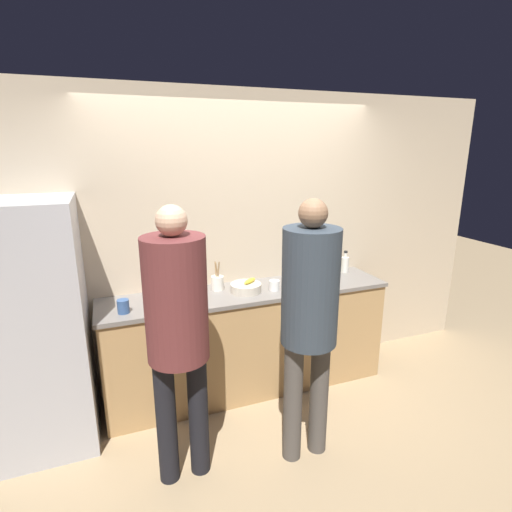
# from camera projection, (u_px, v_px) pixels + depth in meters

# --- Properties ---
(ground_plane) EXTENTS (14.00, 14.00, 0.00)m
(ground_plane) POSITION_uv_depth(u_px,v_px,m) (262.00, 406.00, 3.39)
(ground_plane) COLOR #9E8460
(wall_back) EXTENTS (5.20, 0.06, 2.60)m
(wall_back) POSITION_uv_depth(u_px,v_px,m) (237.00, 242.00, 3.59)
(wall_back) COLOR #C6B293
(wall_back) RESTS_ON ground_plane
(counter) EXTENTS (2.48, 0.58, 0.94)m
(counter) POSITION_uv_depth(u_px,v_px,m) (248.00, 339.00, 3.56)
(counter) COLOR tan
(counter) RESTS_ON ground_plane
(refrigerator) EXTENTS (0.78, 0.72, 1.80)m
(refrigerator) POSITION_uv_depth(u_px,v_px,m) (27.00, 329.00, 2.78)
(refrigerator) COLOR #B7B7BC
(refrigerator) RESTS_ON ground_plane
(person_left) EXTENTS (0.38, 0.38, 1.82)m
(person_left) POSITION_uv_depth(u_px,v_px,m) (177.00, 322.00, 2.40)
(person_left) COLOR black
(person_left) RESTS_ON ground_plane
(person_center) EXTENTS (0.37, 0.37, 1.83)m
(person_center) POSITION_uv_depth(u_px,v_px,m) (309.00, 309.00, 2.59)
(person_center) COLOR #4C4742
(person_center) RESTS_ON ground_plane
(fruit_bowl) EXTENTS (0.26, 0.26, 0.11)m
(fruit_bowl) POSITION_uv_depth(u_px,v_px,m) (246.00, 287.00, 3.37)
(fruit_bowl) COLOR beige
(fruit_bowl) RESTS_ON counter
(utensil_crock) EXTENTS (0.11, 0.11, 0.25)m
(utensil_crock) POSITION_uv_depth(u_px,v_px,m) (217.00, 282.00, 3.41)
(utensil_crock) COLOR silver
(utensil_crock) RESTS_ON counter
(bottle_red) EXTENTS (0.07, 0.07, 0.17)m
(bottle_red) POSITION_uv_depth(u_px,v_px,m) (157.00, 289.00, 3.26)
(bottle_red) COLOR red
(bottle_red) RESTS_ON counter
(bottle_amber) EXTENTS (0.07, 0.07, 0.16)m
(bottle_amber) POSITION_uv_depth(u_px,v_px,m) (173.00, 290.00, 3.23)
(bottle_amber) COLOR brown
(bottle_amber) RESTS_ON counter
(bottle_clear) EXTENTS (0.07, 0.07, 0.21)m
(bottle_clear) POSITION_uv_depth(u_px,v_px,m) (345.00, 264.00, 3.89)
(bottle_clear) COLOR silver
(bottle_clear) RESTS_ON counter
(cup_blue) EXTENTS (0.09, 0.09, 0.10)m
(cup_blue) POSITION_uv_depth(u_px,v_px,m) (123.00, 306.00, 2.94)
(cup_blue) COLOR #335184
(cup_blue) RESTS_ON counter
(cup_white) EXTENTS (0.09, 0.09, 0.09)m
(cup_white) POSITION_uv_depth(u_px,v_px,m) (274.00, 285.00, 3.41)
(cup_white) COLOR white
(cup_white) RESTS_ON counter
(potted_plant) EXTENTS (0.16, 0.16, 0.24)m
(potted_plant) POSITION_uv_depth(u_px,v_px,m) (319.00, 262.00, 3.80)
(potted_plant) COLOR #3D3D42
(potted_plant) RESTS_ON counter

